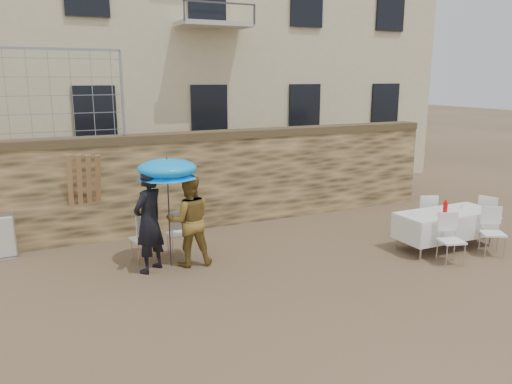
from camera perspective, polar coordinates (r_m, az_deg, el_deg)
name	(u,v)px	position (r m, az deg, el deg)	size (l,w,h in m)	color
ground	(295,317)	(7.61, 4.44, -14.06)	(80.00, 80.00, 0.00)	brown
stone_wall	(189,182)	(11.63, -7.67, 1.18)	(13.00, 0.50, 2.20)	olive
chain_link_fence	(40,96)	(10.89, -23.46, 10.06)	(3.20, 0.06, 1.80)	gray
man_suit	(149,221)	(9.14, -12.15, -3.26)	(0.69, 0.45, 1.89)	black
woman_dress	(189,220)	(9.34, -7.65, -3.23)	(0.84, 0.66, 1.73)	#AF8535
umbrella	(167,172)	(9.13, -10.11, 2.28)	(1.12, 1.12, 1.91)	#3F3F44
couple_chair_left	(143,237)	(9.79, -12.77, -5.06)	(0.48, 0.48, 0.96)	white
couple_chair_right	(179,232)	(9.95, -8.82, -4.59)	(0.48, 0.48, 0.96)	white
banquet_table	(446,214)	(10.94, 20.92, -2.32)	(2.10, 0.85, 0.78)	white
soda_bottle	(445,208)	(10.66, 20.82, -1.74)	(0.09, 0.09, 0.26)	red
table_chair_front_left	(452,240)	(10.09, 21.46, -5.10)	(0.48, 0.48, 0.96)	white
table_chair_front_right	(493,232)	(10.90, 25.47, -4.17)	(0.48, 0.48, 0.96)	white
table_chair_back	(425,215)	(11.68, 18.71, -2.48)	(0.48, 0.48, 0.96)	white
table_chair_side	(489,216)	(12.09, 25.12, -2.53)	(0.48, 0.48, 0.96)	white
chair_stack_right	(4,234)	(10.96, -26.89, -4.33)	(0.46, 0.40, 0.92)	white
wood_planks	(87,198)	(10.93, -18.80, -0.71)	(0.70, 0.20, 2.00)	#A37749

